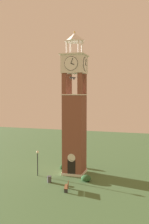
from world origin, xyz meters
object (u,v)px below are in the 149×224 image
Objects in this scene: clock_tower at (74,115)px; lamp_post at (38,158)px; park_bench at (67,186)px; trash_bin at (49,179)px.

clock_tower is 7.74m from lamp_post.
clock_tower is at bearing 28.86° from lamp_post.
trash_bin is (-3.02, 1.88, -0.08)m from park_bench.
lamp_post is at bearing -151.14° from clock_tower.
trash_bin is at bearing 148.07° from park_bench.
lamp_post reaches higher than trash_bin.
clock_tower is 10.05m from park_bench.
trash_bin is (-1.94, -4.44, -7.82)m from clock_tower.
clock_tower is 9.20m from trash_bin.
park_bench reaches higher than trash_bin.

